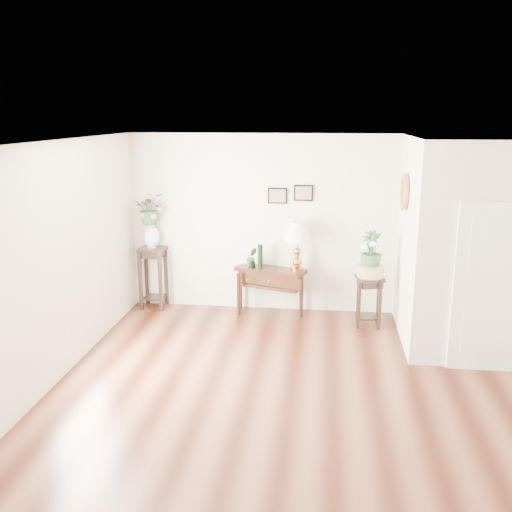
% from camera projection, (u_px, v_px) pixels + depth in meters
% --- Properties ---
extents(floor, '(6.00, 5.50, 0.02)m').
position_uv_depth(floor, '(312.00, 389.00, 6.59)').
color(floor, brown).
rests_on(floor, ground).
extents(ceiling, '(6.00, 5.50, 0.02)m').
position_uv_depth(ceiling, '(318.00, 142.00, 5.91)').
color(ceiling, white).
rests_on(ceiling, ground).
extents(wall_back, '(6.00, 0.02, 2.80)m').
position_uv_depth(wall_back, '(319.00, 225.00, 8.90)').
color(wall_back, beige).
rests_on(wall_back, ground).
extents(wall_front, '(6.00, 0.02, 2.80)m').
position_uv_depth(wall_front, '(305.00, 389.00, 3.60)').
color(wall_front, beige).
rests_on(wall_front, ground).
extents(wall_left, '(0.02, 5.50, 2.80)m').
position_uv_depth(wall_left, '(55.00, 264.00, 6.60)').
color(wall_left, beige).
rests_on(wall_left, ground).
extents(partition, '(1.80, 1.95, 2.80)m').
position_uv_depth(partition, '(474.00, 242.00, 7.71)').
color(partition, beige).
rests_on(partition, floor).
extents(door, '(0.90, 0.05, 2.10)m').
position_uv_depth(door, '(491.00, 289.00, 6.83)').
color(door, white).
rests_on(door, floor).
extents(art_print_left, '(0.30, 0.02, 0.25)m').
position_uv_depth(art_print_left, '(278.00, 196.00, 8.84)').
color(art_print_left, black).
rests_on(art_print_left, wall_back).
extents(art_print_right, '(0.30, 0.02, 0.25)m').
position_uv_depth(art_print_right, '(303.00, 193.00, 8.79)').
color(art_print_right, black).
rests_on(art_print_right, wall_back).
extents(wall_ornament, '(0.07, 0.51, 0.51)m').
position_uv_depth(wall_ornament, '(404.00, 192.00, 7.78)').
color(wall_ornament, '#C37938').
rests_on(wall_ornament, partition).
extents(console_table, '(1.16, 0.71, 0.74)m').
position_uv_depth(console_table, '(270.00, 291.00, 9.01)').
color(console_table, black).
rests_on(console_table, floor).
extents(table_lamp, '(0.52, 0.52, 0.77)m').
position_uv_depth(table_lamp, '(297.00, 247.00, 8.79)').
color(table_lamp, '#CD8633').
rests_on(table_lamp, console_table).
extents(green_vase, '(0.09, 0.09, 0.38)m').
position_uv_depth(green_vase, '(260.00, 257.00, 8.90)').
color(green_vase, black).
rests_on(green_vase, console_table).
extents(potted_plant, '(0.20, 0.18, 0.31)m').
position_uv_depth(potted_plant, '(252.00, 258.00, 8.92)').
color(potted_plant, '#2D5D2F').
rests_on(potted_plant, console_table).
extents(plant_stand_a, '(0.43, 0.43, 1.00)m').
position_uv_depth(plant_stand_a, '(153.00, 278.00, 9.26)').
color(plant_stand_a, black).
rests_on(plant_stand_a, floor).
extents(porcelain_vase, '(0.29, 0.29, 0.43)m').
position_uv_depth(porcelain_vase, '(151.00, 234.00, 9.08)').
color(porcelain_vase, silver).
rests_on(porcelain_vase, plant_stand_a).
extents(lily_arrangement, '(0.57, 0.54, 0.51)m').
position_uv_depth(lily_arrangement, '(150.00, 207.00, 8.97)').
color(lily_arrangement, '#2D5D2F').
rests_on(lily_arrangement, porcelain_vase).
extents(plant_stand_b, '(0.44, 0.44, 0.76)m').
position_uv_depth(plant_stand_b, '(369.00, 301.00, 8.47)').
color(plant_stand_b, black).
rests_on(plant_stand_b, floor).
extents(ceramic_bowl, '(0.48, 0.48, 0.18)m').
position_uv_depth(ceramic_bowl, '(370.00, 271.00, 8.36)').
color(ceramic_bowl, beige).
rests_on(ceramic_bowl, plant_stand_b).
extents(narcissus, '(0.36, 0.36, 0.56)m').
position_uv_depth(narcissus, '(371.00, 250.00, 8.28)').
color(narcissus, '#2D5D2F').
rests_on(narcissus, ceramic_bowl).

